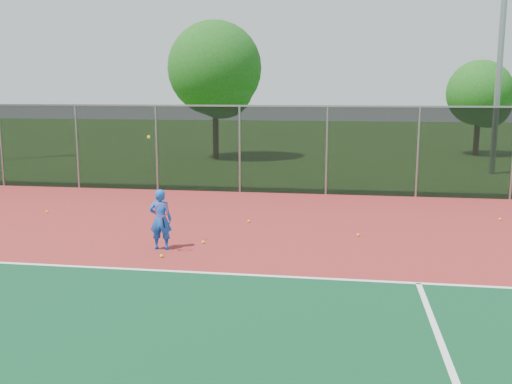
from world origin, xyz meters
TOP-DOWN VIEW (x-y plane):
  - ground at (0.00, 0.00)m, footprint 120.00×120.00m
  - court_apron at (0.00, 2.00)m, footprint 30.00×20.00m
  - fence_back at (0.00, 12.00)m, footprint 30.00×0.06m
  - tennis_player at (-3.43, 4.53)m, footprint 0.59×0.59m
  - practice_ball_0 at (-2.61, 5.12)m, footprint 0.07×0.07m
  - practice_ball_1 at (-1.92, 7.42)m, footprint 0.07×0.07m
  - practice_ball_2 at (4.87, 8.71)m, footprint 0.07×0.07m
  - practice_ball_4 at (0.98, 6.37)m, footprint 0.07×0.07m
  - practice_ball_5 at (-7.93, 7.72)m, footprint 0.07×0.07m
  - practice_ball_6 at (-3.22, 3.90)m, footprint 0.07×0.07m
  - tree_back_left at (-5.93, 21.54)m, footprint 4.80×4.80m
  - tree_back_mid at (7.85, 25.21)m, footprint 3.51×3.51m

SIDE VIEW (x-z plane):
  - ground at x=0.00m, z-range 0.00..0.00m
  - court_apron at x=0.00m, z-range 0.00..0.02m
  - practice_ball_0 at x=-2.61m, z-range 0.02..0.09m
  - practice_ball_1 at x=-1.92m, z-range 0.02..0.09m
  - practice_ball_2 at x=4.87m, z-range 0.02..0.09m
  - practice_ball_4 at x=0.98m, z-range 0.02..0.09m
  - practice_ball_5 at x=-7.93m, z-range 0.02..0.09m
  - practice_ball_6 at x=-3.22m, z-range 0.02..0.09m
  - tennis_player at x=-3.43m, z-range -0.56..1.98m
  - fence_back at x=0.00m, z-range 0.05..3.08m
  - tree_back_mid at x=7.85m, z-range 0.66..5.82m
  - tree_back_left at x=-5.93m, z-range 0.90..7.95m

